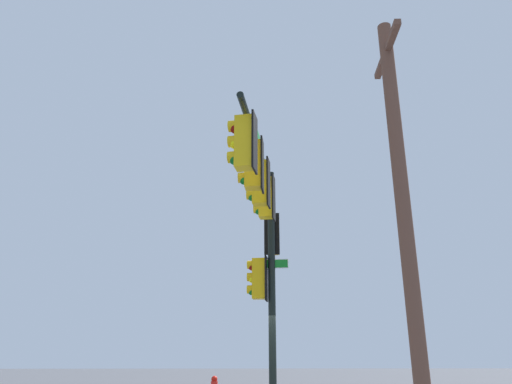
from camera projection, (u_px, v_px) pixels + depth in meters
name	position (u px, v px, depth m)	size (l,w,h in m)	color
signal_pole_assembly	(262.00, 219.00, 12.06)	(5.83, 1.63, 6.63)	black
utility_pole	(403.00, 202.00, 8.43)	(1.80, 0.27, 7.78)	brown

